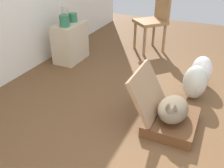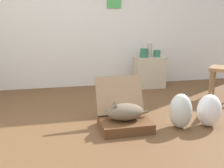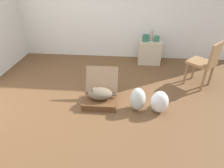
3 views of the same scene
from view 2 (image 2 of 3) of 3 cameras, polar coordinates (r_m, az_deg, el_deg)
The scene contains 11 objects.
ground_plane at distance 3.01m, azimuth 4.60°, elevation -10.12°, with size 7.68×7.68×0.00m, color brown.
wall_back at distance 4.96m, azimuth -3.13°, elevation 14.67°, with size 6.40×0.15×2.60m.
suitcase_base at distance 3.04m, azimuth 2.80°, elevation -8.72°, with size 0.57×0.48×0.11m, color brown.
suitcase_lid at distance 3.19m, azimuth 1.60°, elevation -2.39°, with size 0.57×0.48×0.04m, color #9B7756.
cat at distance 2.98m, azimuth 2.72°, elevation -6.02°, with size 0.51×0.28×0.23m.
plastic_bag_white at distance 3.12m, azimuth 14.70°, elevation -5.69°, with size 0.26×0.27×0.41m, color silver.
plastic_bag_clear at distance 3.27m, azimuth 20.41°, elevation -5.40°, with size 0.28×0.26×0.38m, color white.
side_table at distance 4.89m, azimuth 8.20°, elevation 2.56°, with size 0.53×0.33×0.56m, color beige.
vase_tall at distance 4.77m, azimuth 6.96°, elevation 6.71°, with size 0.14×0.14×0.16m, color #2D7051.
vase_short at distance 4.89m, azimuth 9.76°, elevation 6.58°, with size 0.13×0.13×0.12m, color #2D7051.
vase_round at distance 4.87m, azimuth 8.16°, elevation 7.34°, with size 0.10×0.10×0.25m, color #B7AD99.
Camera 2 is at (-0.84, -2.63, 1.21)m, focal length 41.97 mm.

